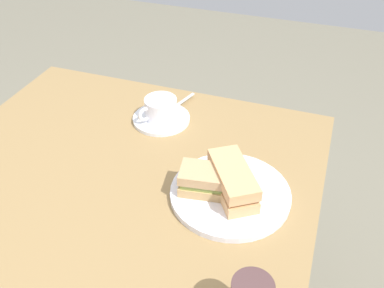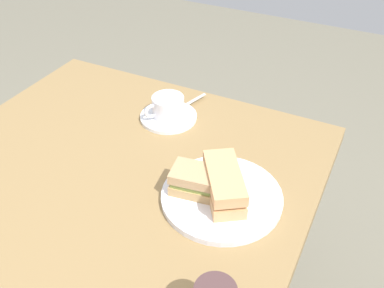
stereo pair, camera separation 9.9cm
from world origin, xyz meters
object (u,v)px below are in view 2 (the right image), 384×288
at_px(dining_table, 81,249).
at_px(coffee_saucer, 169,117).
at_px(sandwich_plate, 222,197).
at_px(sandwich_back, 199,181).
at_px(coffee_cup, 168,106).
at_px(spoon, 189,103).
at_px(sandwich_front, 224,184).

height_order(dining_table, coffee_saucer, coffee_saucer).
xyz_separation_m(sandwich_plate, coffee_saucer, (0.21, 0.24, -0.00)).
distance_m(sandwich_plate, sandwich_back, 0.06).
bearing_deg(coffee_cup, sandwich_back, -138.35).
relative_size(sandwich_back, spoon, 1.27).
distance_m(sandwich_plate, spoon, 0.36).
bearing_deg(dining_table, sandwich_plate, -55.92).
bearing_deg(sandwich_plate, dining_table, 124.08).
xyz_separation_m(sandwich_back, coffee_saucer, (0.22, 0.20, -0.04)).
xyz_separation_m(sandwich_front, coffee_saucer, (0.21, 0.25, -0.04)).
distance_m(sandwich_front, coffee_cup, 0.32).
bearing_deg(spoon, coffee_cup, 162.65).
xyz_separation_m(sandwich_front, coffee_cup, (0.21, 0.25, -0.01)).
height_order(sandwich_back, spoon, sandwich_back).
height_order(dining_table, coffee_cup, coffee_cup).
height_order(sandwich_front, coffee_saucer, sandwich_front).
distance_m(coffee_cup, spoon, 0.08).
xyz_separation_m(sandwich_back, spoon, (0.30, 0.18, -0.03)).
bearing_deg(sandwich_front, coffee_saucer, 49.46).
xyz_separation_m(dining_table, sandwich_back, (0.16, -0.21, 0.15)).
distance_m(sandwich_back, spoon, 0.35).
bearing_deg(coffee_saucer, coffee_cup, 145.17).
distance_m(sandwich_plate, coffee_saucer, 0.32).
bearing_deg(sandwich_plate, spoon, 37.80).
height_order(sandwich_plate, sandwich_back, sandwich_back).
height_order(sandwich_front, sandwich_back, sandwich_front).
height_order(sandwich_front, coffee_cup, sandwich_front).
distance_m(dining_table, sandwich_front, 0.35).
xyz_separation_m(coffee_saucer, spoon, (0.07, -0.02, 0.01)).
bearing_deg(sandwich_plate, sandwich_back, 104.39).
bearing_deg(coffee_saucer, spoon, -17.00).
bearing_deg(coffee_saucer, sandwich_plate, -131.04).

